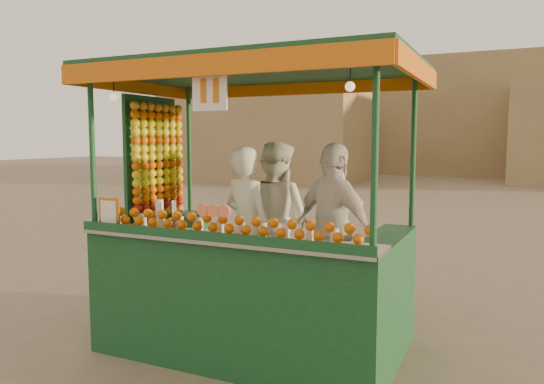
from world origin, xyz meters
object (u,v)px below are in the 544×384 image
at_px(vendor_middle, 275,219).
at_px(vendor_right, 334,230).
at_px(juice_cart, 245,258).
at_px(vendor_left, 247,229).

relative_size(vendor_middle, vendor_right, 1.00).
xyz_separation_m(juice_cart, vendor_left, (-0.07, 0.20, 0.27)).
bearing_deg(juice_cart, vendor_left, 110.18).
distance_m(vendor_middle, vendor_right, 0.93).
bearing_deg(juice_cart, vendor_right, 28.17).
distance_m(juice_cart, vendor_middle, 0.87).
bearing_deg(vendor_right, vendor_middle, 3.46).
height_order(vendor_left, vendor_middle, vendor_middle).
distance_m(vendor_left, vendor_right, 0.91).
bearing_deg(vendor_right, juice_cart, 56.29).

